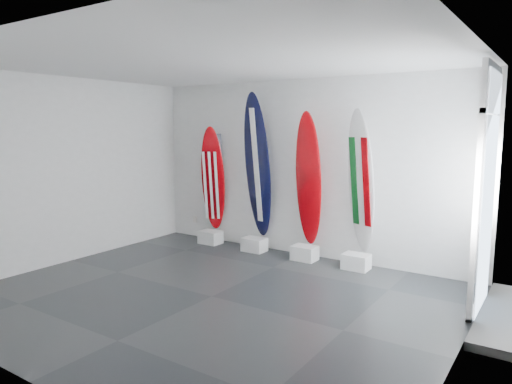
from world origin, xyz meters
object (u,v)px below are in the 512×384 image
Objects in this scene: surfboard_swiss at (308,179)px; surfboard_italy at (361,182)px; surfboard_navy at (257,166)px; surfboard_usa at (213,179)px.

surfboard_italy reaches higher than surfboard_swiss.
surfboard_italy is (0.91, 0.00, 0.01)m from surfboard_swiss.
surfboard_navy reaches higher than surfboard_italy.
surfboard_navy reaches higher than surfboard_usa.
surfboard_italy reaches higher than surfboard_usa.
surfboard_swiss is at bearing 9.67° from surfboard_navy.
surfboard_navy is 1.02m from surfboard_swiss.
surfboard_usa is 1.05m from surfboard_navy.
surfboard_swiss is 0.99× the size of surfboard_italy.
surfboard_italy is at bearing -20.96° from surfboard_usa.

